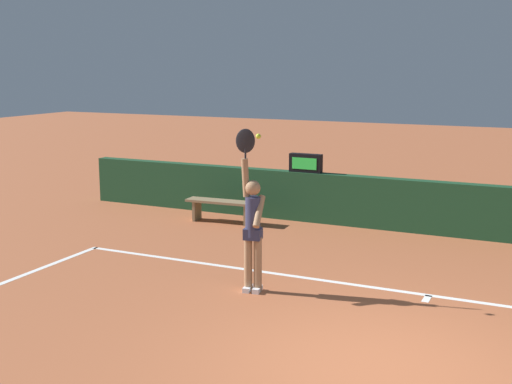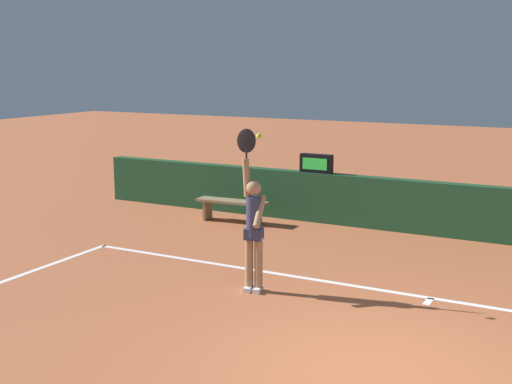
{
  "view_description": "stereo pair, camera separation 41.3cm",
  "coord_description": "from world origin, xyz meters",
  "px_view_note": "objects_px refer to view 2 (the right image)",
  "views": [
    {
      "loc": [
        1.58,
        -6.65,
        3.23
      ],
      "look_at": [
        -2.2,
        1.47,
        1.51
      ],
      "focal_mm": 46.83,
      "sensor_mm": 36.0,
      "label": 1
    },
    {
      "loc": [
        1.95,
        -6.46,
        3.23
      ],
      "look_at": [
        -2.2,
        1.47,
        1.51
      ],
      "focal_mm": 46.83,
      "sensor_mm": 36.0,
      "label": 2
    }
  ],
  "objects_px": {
    "speed_display": "(316,163)",
    "tennis_player": "(253,226)",
    "courtside_bench_far": "(232,205)",
    "tennis_ball": "(259,136)"
  },
  "relations": [
    {
      "from": "courtside_bench_far",
      "to": "tennis_ball",
      "type": "bearing_deg",
      "value": -55.58
    },
    {
      "from": "speed_display",
      "to": "tennis_ball",
      "type": "xyz_separation_m",
      "value": [
        1.04,
        -4.59,
        1.04
      ]
    },
    {
      "from": "tennis_ball",
      "to": "courtside_bench_far",
      "type": "xyz_separation_m",
      "value": [
        -2.55,
        3.72,
        -1.91
      ]
    },
    {
      "from": "tennis_ball",
      "to": "tennis_player",
      "type": "bearing_deg",
      "value": 140.07
    },
    {
      "from": "speed_display",
      "to": "tennis_ball",
      "type": "height_order",
      "value": "tennis_ball"
    },
    {
      "from": "tennis_player",
      "to": "courtside_bench_far",
      "type": "distance_m",
      "value": 4.37
    },
    {
      "from": "speed_display",
      "to": "courtside_bench_far",
      "type": "bearing_deg",
      "value": -149.98
    },
    {
      "from": "tennis_player",
      "to": "tennis_ball",
      "type": "xyz_separation_m",
      "value": [
        0.15,
        -0.12,
        1.29
      ]
    },
    {
      "from": "tennis_ball",
      "to": "speed_display",
      "type": "bearing_deg",
      "value": 102.76
    },
    {
      "from": "speed_display",
      "to": "tennis_player",
      "type": "bearing_deg",
      "value": -78.71
    }
  ]
}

